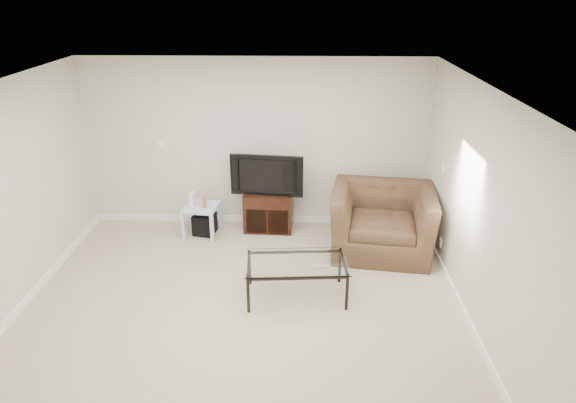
{
  "coord_description": "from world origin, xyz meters",
  "views": [
    {
      "loc": [
        0.66,
        -4.69,
        3.42
      ],
      "look_at": [
        0.5,
        1.2,
        0.9
      ],
      "focal_mm": 32.0,
      "sensor_mm": 36.0,
      "label": 1
    }
  ],
  "objects_px": {
    "television": "(268,173)",
    "side_table": "(202,220)",
    "subwoofer": "(205,224)",
    "recliner": "(383,211)",
    "coffee_table": "(296,279)",
    "tv_stand": "(269,210)"
  },
  "relations": [
    {
      "from": "television",
      "to": "recliner",
      "type": "xyz_separation_m",
      "value": [
        1.59,
        -0.61,
        -0.3
      ]
    },
    {
      "from": "subwoofer",
      "to": "recliner",
      "type": "distance_m",
      "value": 2.59
    },
    {
      "from": "television",
      "to": "coffee_table",
      "type": "height_order",
      "value": "television"
    },
    {
      "from": "side_table",
      "to": "coffee_table",
      "type": "xyz_separation_m",
      "value": [
        1.4,
        -1.59,
        0.01
      ]
    },
    {
      "from": "recliner",
      "to": "coffee_table",
      "type": "height_order",
      "value": "recliner"
    },
    {
      "from": "coffee_table",
      "to": "television",
      "type": "bearing_deg",
      "value": 103.61
    },
    {
      "from": "side_table",
      "to": "subwoofer",
      "type": "distance_m",
      "value": 0.07
    },
    {
      "from": "coffee_table",
      "to": "side_table",
      "type": "bearing_deg",
      "value": 131.23
    },
    {
      "from": "tv_stand",
      "to": "coffee_table",
      "type": "xyz_separation_m",
      "value": [
        0.43,
        -1.82,
        -0.06
      ]
    },
    {
      "from": "side_table",
      "to": "subwoofer",
      "type": "bearing_deg",
      "value": 26.37
    },
    {
      "from": "television",
      "to": "subwoofer",
      "type": "bearing_deg",
      "value": -162.23
    },
    {
      "from": "tv_stand",
      "to": "subwoofer",
      "type": "distance_m",
      "value": 0.97
    },
    {
      "from": "television",
      "to": "tv_stand",
      "type": "bearing_deg",
      "value": 94.07
    },
    {
      "from": "television",
      "to": "recliner",
      "type": "relative_size",
      "value": 0.72
    },
    {
      "from": "tv_stand",
      "to": "coffee_table",
      "type": "bearing_deg",
      "value": -74.18
    },
    {
      "from": "television",
      "to": "side_table",
      "type": "relative_size",
      "value": 2.07
    },
    {
      "from": "recliner",
      "to": "coffee_table",
      "type": "relative_size",
      "value": 1.14
    },
    {
      "from": "subwoofer",
      "to": "television",
      "type": "bearing_deg",
      "value": 11.24
    },
    {
      "from": "recliner",
      "to": "coffee_table",
      "type": "bearing_deg",
      "value": -126.46
    },
    {
      "from": "side_table",
      "to": "recliner",
      "type": "relative_size",
      "value": 0.35
    },
    {
      "from": "side_table",
      "to": "coffee_table",
      "type": "relative_size",
      "value": 0.4
    },
    {
      "from": "television",
      "to": "side_table",
      "type": "distance_m",
      "value": 1.19
    }
  ]
}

